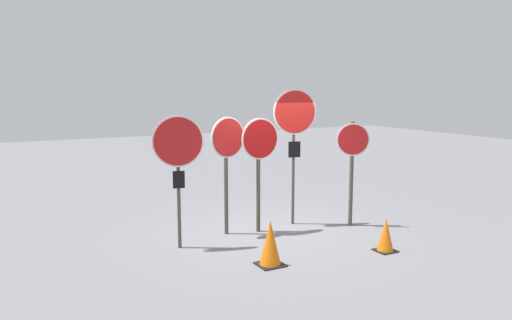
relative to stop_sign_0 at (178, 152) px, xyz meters
name	(u,v)px	position (x,y,z in m)	size (l,w,h in m)	color
ground_plane	(268,233)	(1.82, 0.08, -1.72)	(40.00, 40.00, 0.00)	slate
stop_sign_0	(178,152)	(0.00, 0.00, 0.00)	(0.87, 0.22, 2.34)	#474238
stop_sign_1	(227,151)	(1.10, 0.38, -0.10)	(0.76, 0.21, 2.26)	#474238
stop_sign_2	(260,152)	(1.71, 0.23, -0.13)	(0.79, 0.15, 2.23)	#474238
stop_sign_3	(295,123)	(2.59, 0.38, 0.38)	(0.89, 0.22, 2.77)	#474238
stop_sign_4	(352,154)	(3.54, -0.28, -0.23)	(0.59, 0.35, 2.13)	#474238
traffic_cone_0	(270,243)	(0.99, -1.46, -1.36)	(0.41, 0.41, 0.73)	black
traffic_cone_1	(386,235)	(3.08, -1.81, -1.43)	(0.34, 0.34, 0.58)	black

